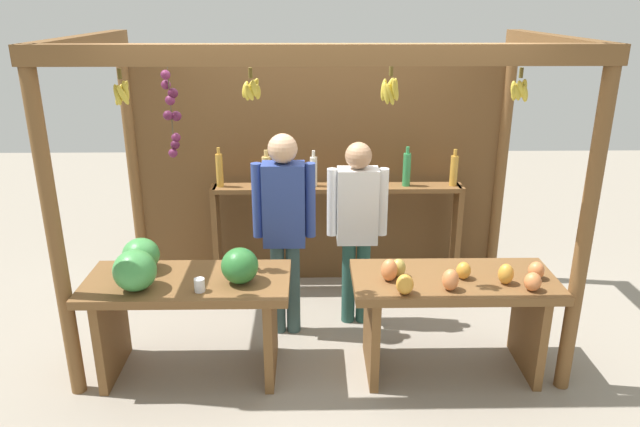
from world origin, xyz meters
The scene contains 7 objects.
ground_plane centered at (0.00, 0.00, 0.00)m, with size 12.00×12.00×0.00m, color gray.
market_stall centered at (0.00, 0.42, 1.33)m, with size 3.47×1.86×2.31m.
fruit_counter_left centered at (-0.96, -0.67, 0.65)m, with size 1.41×0.66×1.01m.
fruit_counter_right centered at (0.92, -0.67, 0.57)m, with size 1.41×0.64×0.89m.
bottle_shelf_unit centered at (0.17, 0.65, 0.80)m, with size 2.23×0.22×1.35m.
vendor_man centered at (-0.27, -0.10, 0.98)m, with size 0.48×0.22×1.63m.
vendor_woman centered at (0.30, 0.05, 0.91)m, with size 0.48×0.21×1.53m.
Camera 1 is at (-0.07, -4.34, 2.54)m, focal length 33.25 mm.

